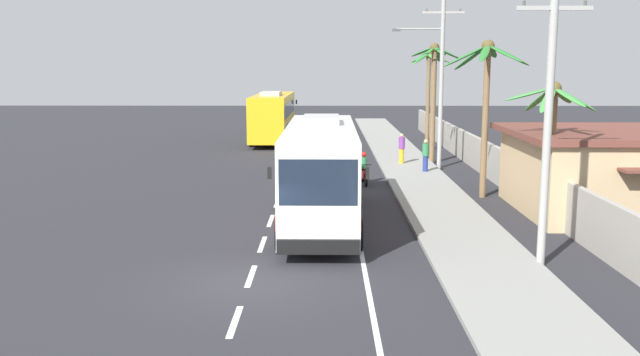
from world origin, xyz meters
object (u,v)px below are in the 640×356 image
(pedestrian_midwalk, at_px, (402,148))
(utility_pole_nearest, at_px, (549,108))
(coach_bus_far_lane, at_px, (273,115))
(palm_second, at_px, (434,82))
(utility_pole_mid, at_px, (440,71))
(palm_third, at_px, (552,124))
(palm_nearest, at_px, (487,82))
(motorcycle_beside_bus, at_px, (364,171))
(pedestrian_near_kerb, at_px, (426,155))
(coach_bus_foreground, at_px, (321,169))
(palm_fourth, at_px, (428,79))

(pedestrian_midwalk, height_order, utility_pole_nearest, utility_pole_nearest)
(coach_bus_far_lane, height_order, palm_second, palm_second)
(utility_pole_mid, distance_m, palm_third, 13.55)
(palm_nearest, xyz_separation_m, palm_second, (-0.64, 10.61, -0.24))
(utility_pole_nearest, bearing_deg, palm_third, 70.65)
(motorcycle_beside_bus, relative_size, pedestrian_near_kerb, 1.13)
(coach_bus_foreground, bearing_deg, coach_bus_far_lane, 98.06)
(palm_nearest, bearing_deg, palm_third, -72.89)
(coach_bus_far_lane, height_order, utility_pole_nearest, utility_pole_nearest)
(palm_fourth, bearing_deg, utility_pole_mid, -93.84)
(utility_pole_mid, height_order, palm_second, utility_pole_mid)
(palm_second, bearing_deg, coach_bus_foreground, -112.71)
(coach_bus_far_lane, distance_m, palm_fourth, 12.70)
(pedestrian_midwalk, relative_size, utility_pole_nearest, 0.19)
(pedestrian_midwalk, height_order, palm_nearest, palm_nearest)
(motorcycle_beside_bus, height_order, palm_fourth, palm_fourth)
(utility_pole_mid, distance_m, palm_fourth, 7.96)
(motorcycle_beside_bus, bearing_deg, palm_third, -50.56)
(coach_bus_foreground, relative_size, utility_pole_nearest, 1.25)
(palm_nearest, bearing_deg, coach_bus_far_lane, 116.34)
(utility_pole_nearest, bearing_deg, palm_second, 89.95)
(pedestrian_midwalk, distance_m, utility_pole_mid, 4.94)
(motorcycle_beside_bus, distance_m, palm_second, 9.51)
(coach_bus_foreground, distance_m, utility_pole_nearest, 8.91)
(motorcycle_beside_bus, relative_size, palm_second, 0.28)
(pedestrian_near_kerb, relative_size, palm_third, 0.33)
(utility_pole_nearest, height_order, palm_nearest, utility_pole_nearest)
(utility_pole_mid, bearing_deg, coach_bus_far_lane, 127.42)
(palm_nearest, bearing_deg, utility_pole_nearest, -93.59)
(coach_bus_far_lane, bearing_deg, motorcycle_beside_bus, -72.62)
(pedestrian_midwalk, height_order, palm_second, palm_second)
(utility_pole_mid, xyz_separation_m, palm_third, (2.03, -13.27, -1.81))
(coach_bus_foreground, height_order, motorcycle_beside_bus, coach_bus_foreground)
(pedestrian_near_kerb, relative_size, utility_pole_nearest, 0.19)
(pedestrian_near_kerb, bearing_deg, coach_bus_far_lane, -141.60)
(pedestrian_midwalk, height_order, utility_pole_mid, utility_pole_mid)
(pedestrian_near_kerb, bearing_deg, pedestrian_midwalk, -155.20)
(coach_bus_foreground, distance_m, palm_fourth, 22.93)
(palm_nearest, bearing_deg, palm_second, 93.45)
(coach_bus_far_lane, distance_m, palm_third, 29.71)
(pedestrian_near_kerb, bearing_deg, utility_pole_mid, 162.55)
(pedestrian_midwalk, bearing_deg, palm_third, -94.06)
(coach_bus_far_lane, distance_m, pedestrian_near_kerb, 18.42)
(pedestrian_midwalk, bearing_deg, coach_bus_foreground, -127.26)
(utility_pole_mid, bearing_deg, palm_third, -81.32)
(coach_bus_far_lane, bearing_deg, utility_pole_mid, -52.58)
(coach_bus_foreground, height_order, palm_third, palm_third)
(palm_second, bearing_deg, palm_third, -82.30)
(pedestrian_midwalk, relative_size, palm_nearest, 0.25)
(pedestrian_near_kerb, distance_m, pedestrian_midwalk, 3.20)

